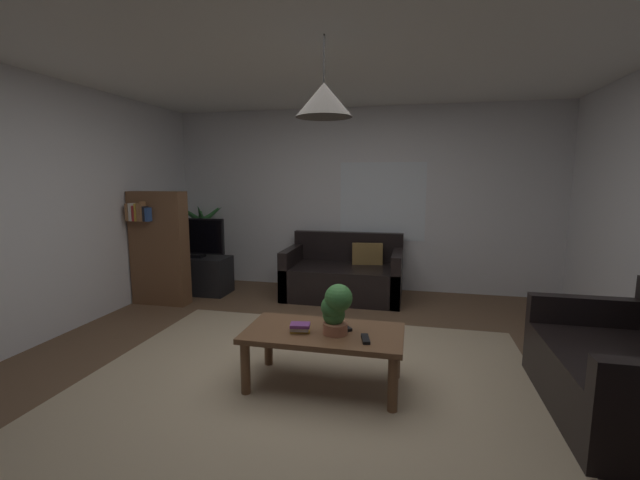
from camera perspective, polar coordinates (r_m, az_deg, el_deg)
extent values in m
cube|color=brown|center=(3.47, -1.15, -18.36)|extent=(5.33, 5.51, 0.02)
cube|color=tan|center=(3.29, -2.04, -19.67)|extent=(3.46, 3.03, 0.01)
cube|color=silver|center=(5.84, 5.42, 5.55)|extent=(5.45, 0.06, 2.51)
cube|color=silver|center=(4.58, -36.14, 3.13)|extent=(0.06, 5.51, 2.51)
cube|color=white|center=(3.24, -1.30, 25.89)|extent=(5.33, 5.51, 0.02)
cube|color=white|center=(5.78, 8.59, 5.26)|extent=(1.16, 0.01, 1.07)
cube|color=black|center=(5.45, 3.20, -5.79)|extent=(1.51, 0.89, 0.42)
cube|color=black|center=(5.74, 3.87, -0.89)|extent=(1.51, 0.12, 0.40)
cube|color=black|center=(5.58, -3.85, -4.30)|extent=(0.12, 0.89, 0.64)
cube|color=black|center=(5.36, 10.56, -4.96)|extent=(0.12, 0.89, 0.64)
cube|color=brown|center=(5.54, 6.54, -1.90)|extent=(0.41, 0.17, 0.28)
cube|color=black|center=(3.47, 36.35, -16.03)|extent=(0.89, 1.34, 0.42)
cube|color=black|center=(3.96, 32.95, -11.10)|extent=(0.89, 0.12, 0.64)
cube|color=brown|center=(3.15, 0.51, -12.74)|extent=(1.17, 0.61, 0.04)
cylinder|color=brown|center=(3.18, -10.26, -17.00)|extent=(0.07, 0.07, 0.39)
cylinder|color=brown|center=(2.96, 10.02, -18.97)|extent=(0.07, 0.07, 0.39)
cylinder|color=brown|center=(3.59, -7.13, -13.81)|extent=(0.07, 0.07, 0.39)
cylinder|color=brown|center=(3.40, 10.44, -15.19)|extent=(0.07, 0.07, 0.39)
cube|color=gold|center=(3.13, -2.78, -12.39)|extent=(0.16, 0.12, 0.02)
cube|color=beige|center=(3.11, -2.79, -12.04)|extent=(0.14, 0.11, 0.03)
cube|color=#72387F|center=(3.10, -2.76, -11.65)|extent=(0.16, 0.13, 0.02)
cube|color=black|center=(2.99, 6.30, -13.42)|extent=(0.08, 0.17, 0.02)
cube|color=black|center=(3.20, 3.38, -11.88)|extent=(0.14, 0.16, 0.02)
cylinder|color=#B77051|center=(3.08, 2.12, -12.07)|extent=(0.18, 0.18, 0.08)
sphere|color=#3D7F3D|center=(3.07, 1.91, -10.22)|extent=(0.17, 0.17, 0.17)
sphere|color=#3D7F3D|center=(3.04, 1.80, -9.25)|extent=(0.18, 0.18, 0.18)
sphere|color=#3D7F3D|center=(3.00, 2.57, -8.00)|extent=(0.20, 0.20, 0.20)
cube|color=black|center=(5.91, -16.63, -4.61)|extent=(0.90, 0.44, 0.50)
cube|color=black|center=(5.80, -16.95, 0.54)|extent=(0.85, 0.05, 0.48)
cube|color=black|center=(5.78, -17.08, 0.51)|extent=(0.81, 0.00, 0.44)
cube|color=black|center=(5.84, -16.83, -2.07)|extent=(0.24, 0.16, 0.04)
cylinder|color=#4C4C51|center=(6.42, -15.73, -4.46)|extent=(0.32, 0.32, 0.30)
cylinder|color=brown|center=(6.33, -15.90, -0.37)|extent=(0.05, 0.05, 0.63)
cone|color=#2D6B33|center=(6.23, -14.70, 3.44)|extent=(0.38, 0.15, 0.31)
cone|color=#2D6B33|center=(6.38, -14.62, 3.57)|extent=(0.26, 0.41, 0.35)
cone|color=#2D6B33|center=(6.49, -16.18, 3.26)|extent=(0.27, 0.42, 0.31)
cone|color=#2D6B33|center=(6.37, -17.41, 3.32)|extent=(0.39, 0.10, 0.28)
cone|color=#2D6B33|center=(6.22, -17.38, 3.42)|extent=(0.28, 0.34, 0.36)
cone|color=#2D6B33|center=(6.10, -16.17, 3.45)|extent=(0.24, 0.41, 0.37)
cube|color=brown|center=(5.46, -21.27, -1.08)|extent=(0.70, 0.22, 1.40)
cube|color=#99663F|center=(5.48, -24.67, 3.53)|extent=(0.04, 0.16, 0.21)
cube|color=beige|center=(5.45, -24.30, 3.56)|extent=(0.04, 0.16, 0.21)
cube|color=#B22D2D|center=(5.43, -23.96, 3.42)|extent=(0.03, 0.16, 0.18)
cube|color=gold|center=(5.41, -23.69, 3.55)|extent=(0.03, 0.16, 0.21)
cube|color=#99663F|center=(5.39, -23.36, 3.56)|extent=(0.04, 0.16, 0.21)
cube|color=#99663F|center=(5.36, -23.03, 3.69)|extent=(0.03, 0.16, 0.24)
cube|color=black|center=(5.35, -22.73, 3.39)|extent=(0.03, 0.16, 0.18)
cube|color=#2D4C8C|center=(5.33, -22.40, 3.30)|extent=(0.04, 0.16, 0.16)
cylinder|color=black|center=(3.05, 0.56, 23.78)|extent=(0.01, 0.01, 0.31)
cone|color=#4C4742|center=(2.99, 0.55, 18.77)|extent=(0.40, 0.40, 0.23)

